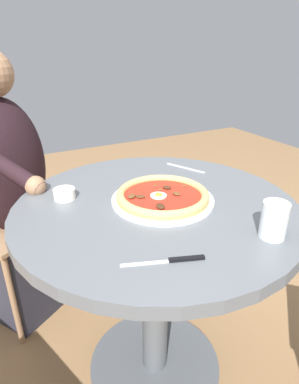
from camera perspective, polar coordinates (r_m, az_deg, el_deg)
ground_plane at (r=1.51m, az=0.90°, el=-28.28°), size 6.00×6.00×0.02m
dining_table at (r=1.10m, az=1.11°, el=-9.76°), size 0.88×0.88×0.74m
pizza_on_plate at (r=1.01m, az=2.38°, el=-0.81°), size 0.32×0.32×0.04m
water_glass at (r=0.88m, az=20.99°, el=-5.02°), size 0.07×0.07×0.10m
steak_knife at (r=0.76m, az=4.57°, el=-11.83°), size 0.19×0.07×0.01m
ramekin_capers at (r=1.07m, az=-14.74°, el=-0.24°), size 0.07×0.07×0.03m
fork_utensil at (r=1.30m, az=6.34°, el=4.23°), size 0.08×0.16×0.00m
diner_person at (r=1.53m, az=-22.49°, el=-3.24°), size 0.44×0.58×1.18m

